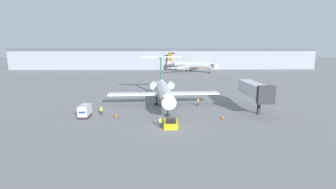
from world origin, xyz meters
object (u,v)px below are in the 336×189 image
at_px(worker_near_tug, 160,122).
at_px(traffic_cone_right, 223,117).
at_px(pushback_tug, 171,123).
at_px(jet_bridge, 255,90).
at_px(luggage_cart, 85,111).
at_px(airplane_parked_far_left, 190,65).
at_px(airplane_main, 164,90).
at_px(traffic_cone_left, 116,116).
at_px(worker_by_wing, 198,102).
at_px(worker_on_apron, 101,110).

bearing_deg(worker_near_tug, traffic_cone_right, 23.25).
relative_size(pushback_tug, jet_bridge, 0.27).
relative_size(luggage_cart, airplane_parked_far_left, 0.13).
distance_m(airplane_main, luggage_cart, 18.53).
xyz_separation_m(airplane_main, worker_near_tug, (-0.78, -17.11, -2.55)).
bearing_deg(airplane_main, airplane_parked_far_left, 79.64).
bearing_deg(traffic_cone_right, traffic_cone_left, 175.96).
bearing_deg(worker_by_wing, worker_on_apron, -158.49).
distance_m(airplane_main, airplane_parked_far_left, 82.72).
bearing_deg(worker_by_wing, worker_near_tug, -118.06).
xyz_separation_m(pushback_tug, worker_near_tug, (-1.75, -0.31, 0.34)).
height_order(luggage_cart, jet_bridge, jet_bridge).
height_order(luggage_cart, traffic_cone_left, luggage_cart).
bearing_deg(traffic_cone_right, airplane_parked_far_left, 87.56).
height_order(traffic_cone_right, jet_bridge, jet_bridge).
relative_size(worker_by_wing, worker_on_apron, 0.95).
height_order(traffic_cone_left, jet_bridge, jet_bridge).
height_order(traffic_cone_right, airplane_parked_far_left, airplane_parked_far_left).
xyz_separation_m(pushback_tug, worker_on_apron, (-13.36, 7.86, 0.38)).
height_order(airplane_main, pushback_tug, airplane_main).
distance_m(pushback_tug, traffic_cone_left, 11.89).
bearing_deg(airplane_main, worker_on_apron, -144.19).
height_order(pushback_tug, traffic_cone_left, pushback_tug).
bearing_deg(pushback_tug, traffic_cone_left, 148.99).
bearing_deg(airplane_parked_far_left, traffic_cone_left, -104.67).
xyz_separation_m(airplane_main, worker_by_wing, (7.81, -0.98, -2.56)).
distance_m(airplane_main, traffic_cone_left, 14.44).
xyz_separation_m(airplane_main, traffic_cone_left, (-9.23, -10.67, -3.08)).
distance_m(worker_near_tug, jet_bridge, 22.89).
height_order(airplane_main, luggage_cart, airplane_main).
height_order(airplane_main, worker_on_apron, airplane_main).
bearing_deg(airplane_main, jet_bridge, -17.51).
distance_m(traffic_cone_left, jet_bridge, 28.80).
height_order(luggage_cart, airplane_parked_far_left, airplane_parked_far_left).
bearing_deg(traffic_cone_right, luggage_cart, 175.99).
bearing_deg(worker_by_wing, traffic_cone_left, -150.36).
height_order(worker_near_tug, traffic_cone_left, worker_near_tug).
bearing_deg(traffic_cone_right, worker_by_wing, 105.46).
distance_m(pushback_tug, jet_bridge, 21.30).
bearing_deg(pushback_tug, airplane_parked_far_left, 81.94).
distance_m(worker_by_wing, airplane_parked_far_left, 82.70).
xyz_separation_m(pushback_tug, luggage_cart, (-16.22, 6.54, 0.59)).
bearing_deg(worker_on_apron, luggage_cart, -155.30).
xyz_separation_m(worker_near_tug, worker_by_wing, (8.60, 16.13, -0.01)).
bearing_deg(worker_by_wing, luggage_cart, -158.09).
relative_size(luggage_cart, jet_bridge, 0.27).
height_order(worker_on_apron, traffic_cone_right, worker_on_apron).
distance_m(worker_by_wing, jet_bridge, 12.65).
xyz_separation_m(pushback_tug, traffic_cone_left, (-10.19, 6.13, -0.20)).
bearing_deg(airplane_main, worker_by_wing, -7.13).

